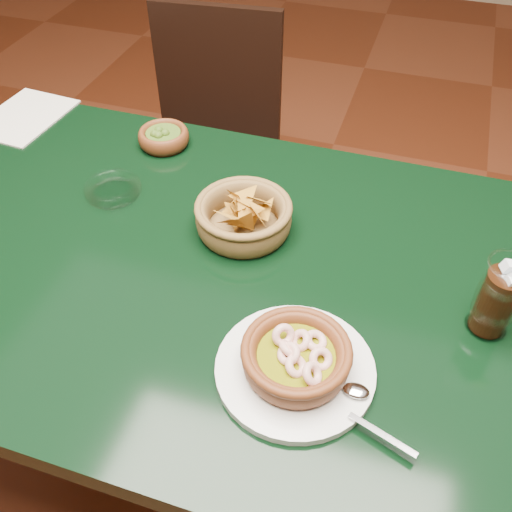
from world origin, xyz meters
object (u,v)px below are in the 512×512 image
(shrimp_plate, at_px, (296,360))
(dining_table, at_px, (188,293))
(chip_basket, at_px, (244,217))
(dining_chair, at_px, (211,149))
(cola_drink, at_px, (498,298))

(shrimp_plate, bearing_deg, dining_table, 145.41)
(dining_table, distance_m, chip_basket, 0.18)
(dining_chair, relative_size, chip_basket, 4.14)
(dining_chair, distance_m, shrimp_plate, 1.05)
(dining_table, height_order, shrimp_plate, shrimp_plate)
(cola_drink, bearing_deg, chip_basket, 167.15)
(dining_chair, bearing_deg, dining_table, -71.44)
(shrimp_plate, xyz_separation_m, cola_drink, (0.26, 0.17, 0.04))
(shrimp_plate, bearing_deg, dining_chair, 118.98)
(cola_drink, bearing_deg, dining_chair, 136.49)
(dining_table, bearing_deg, dining_chair, 108.56)
(dining_table, xyz_separation_m, shrimp_plate, (0.25, -0.17, 0.13))
(dining_table, xyz_separation_m, cola_drink, (0.51, -0.00, 0.17))
(dining_table, xyz_separation_m, chip_basket, (0.08, 0.10, 0.13))
(dining_chair, bearing_deg, chip_basket, -62.56)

